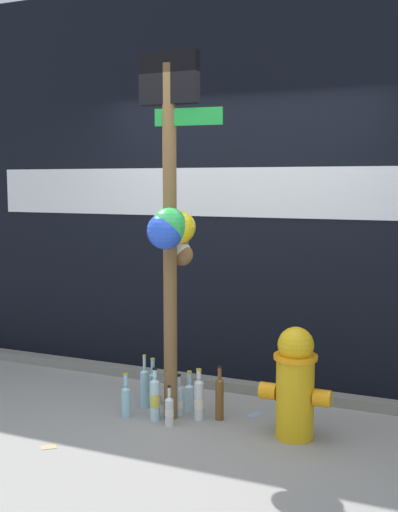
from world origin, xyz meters
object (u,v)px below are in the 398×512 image
object	(u,v)px
memorial_post	(172,216)
bottle_8	(126,399)
bottle_5	(153,385)
bottle_9	(145,387)
bottle_6	(199,399)
bottle_7	(155,398)
bottle_2	(169,390)
bottle_0	(169,410)
bottle_4	(178,399)
fire_hydrant	(295,383)
bottle_1	(220,397)
bottle_3	(189,395)

from	to	relation	value
memorial_post	bottle_8	size ratio (longest dim) A/B	7.97
bottle_5	bottle_9	world-z (taller)	bottle_9
memorial_post	bottle_9	xyz separation A→B (m)	(-0.32, 0.15, -1.34)
bottle_6	bottle_7	world-z (taller)	bottle_7
bottle_7	bottle_5	bearing A→B (deg)	119.97
bottle_6	bottle_9	xyz separation A→B (m)	(-0.48, 0.06, 0.01)
memorial_post	bottle_2	distance (m)	1.43
bottle_0	bottle_8	bearing A→B (deg)	176.17
bottle_6	bottle_8	distance (m)	0.55
memorial_post	bottle_7	world-z (taller)	memorial_post
bottle_9	bottle_4	bearing A→B (deg)	-6.22
bottle_2	bottle_6	distance (m)	0.39
memorial_post	fire_hydrant	distance (m)	1.44
memorial_post	bottle_1	bearing A→B (deg)	25.14
bottle_1	bottle_6	xyz separation A→B (m)	(-0.14, -0.05, -0.02)
fire_hydrant	bottle_1	distance (m)	0.63
bottle_1	bottle_9	distance (m)	0.63
fire_hydrant	bottle_7	world-z (taller)	fire_hydrant
fire_hydrant	bottle_4	xyz separation A→B (m)	(-0.91, 0.07, -0.27)
bottle_4	bottle_5	xyz separation A→B (m)	(-0.30, 0.16, 0.02)
bottle_7	bottle_9	distance (m)	0.27
bottle_2	memorial_post	bearing A→B (deg)	-59.80
fire_hydrant	bottle_7	distance (m)	1.06
bottle_8	bottle_9	distance (m)	0.23
memorial_post	bottle_3	size ratio (longest dim) A/B	8.68
bottle_6	bottle_5	bearing A→B (deg)	158.74
fire_hydrant	bottle_5	world-z (taller)	fire_hydrant
fire_hydrant	bottle_5	xyz separation A→B (m)	(-1.21, 0.23, -0.25)
memorial_post	bottle_9	distance (m)	1.38
memorial_post	bottle_1	size ratio (longest dim) A/B	6.52
bottle_3	bottle_7	distance (m)	0.32
bottle_0	bottle_8	xyz separation A→B (m)	(-0.37, 0.02, 0.02)
bottle_8	bottle_1	bearing A→B (deg)	18.09
bottle_5	bottle_8	distance (m)	0.35
bottle_3	bottle_6	world-z (taller)	bottle_6
bottle_5	bottle_1	bearing A→B (deg)	-12.22
bottle_0	bottle_8	distance (m)	0.37
bottle_3	bottle_9	distance (m)	0.35
fire_hydrant	bottle_7	size ratio (longest dim) A/B	1.98
fire_hydrant	bottle_7	xyz separation A→B (m)	(-1.03, -0.09, -0.23)
bottle_4	memorial_post	bearing A→B (deg)	-83.87
fire_hydrant	bottle_1	size ratio (longest dim) A/B	1.90
fire_hydrant	bottle_3	bearing A→B (deg)	167.43
bottle_2	bottle_4	bearing A→B (deg)	-47.95
bottle_0	bottle_8	world-z (taller)	bottle_8
memorial_post	bottle_6	bearing A→B (deg)	29.57
bottle_2	bottle_8	distance (m)	0.41
fire_hydrant	bottle_4	size ratio (longest dim) A/B	2.48
memorial_post	bottle_4	bearing A→B (deg)	96.13
bottle_2	bottle_3	world-z (taller)	bottle_3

